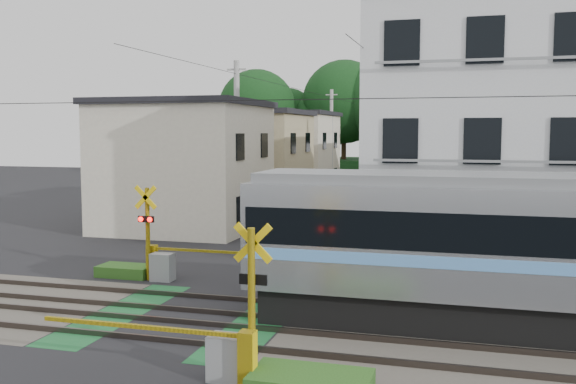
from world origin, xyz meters
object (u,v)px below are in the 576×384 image
(crossing_signal_near, at_px, (230,346))
(pedestrian, at_px, (370,183))
(crossing_signal_far, at_px, (161,259))
(apartment_block, at_px, (517,135))

(crossing_signal_near, relative_size, pedestrian, 2.72)
(crossing_signal_near, xyz_separation_m, crossing_signal_far, (-5.17, 7.31, 0.00))
(crossing_signal_far, relative_size, pedestrian, 2.72)
(crossing_signal_near, relative_size, crossing_signal_far, 1.00)
(apartment_block, bearing_deg, crossing_signal_near, -114.22)
(apartment_block, bearing_deg, pedestrian, 110.20)
(crossing_signal_near, xyz_separation_m, pedestrian, (-2.87, 37.03, 0.16))
(crossing_signal_near, bearing_deg, pedestrian, 94.44)
(crossing_signal_far, bearing_deg, apartment_block, 27.78)
(crossing_signal_far, height_order, pedestrian, crossing_signal_far)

